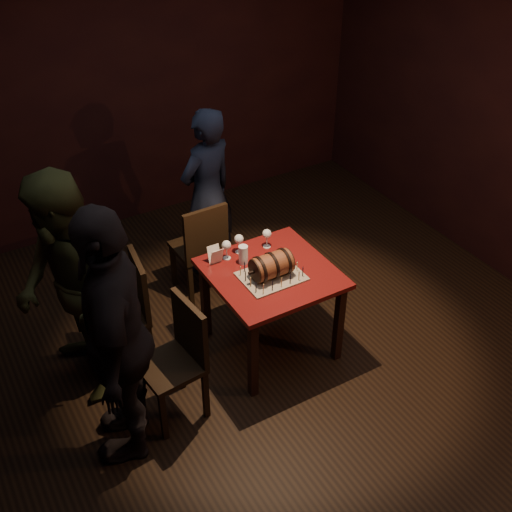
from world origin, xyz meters
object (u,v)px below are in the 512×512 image
chair_back (202,245)px  chair_left_front (179,354)px  wine_glass_left (226,246)px  person_back (207,194)px  pub_table (271,283)px  person_left_front (116,337)px  chair_left_rear (129,306)px  wine_glass_mid (239,240)px  person_left_rear (69,291)px  wine_glass_right (267,234)px  barrel_cake (272,265)px  pint_of_ale (243,255)px

chair_back → chair_left_front: (-0.72, -1.11, 0.00)m
wine_glass_left → person_back: person_back is taller
person_back → chair_back: bearing=37.3°
pub_table → person_left_front: 1.37m
chair_left_rear → person_left_front: size_ratio=0.50×
wine_glass_mid → person_back: 0.89m
wine_glass_left → chair_back: bearing=84.9°
wine_glass_left → chair_left_rear: bearing=171.7°
person_left_rear → pub_table: bearing=74.5°
wine_glass_right → person_left_front: 1.56m
barrel_cake → wine_glass_mid: (-0.05, 0.40, 0.01)m
pub_table → chair_left_rear: chair_left_rear is taller
barrel_cake → person_left_rear: (-1.37, 0.41, 0.03)m
chair_back → chair_left_front: same height
wine_glass_mid → chair_back: size_ratio=0.17×
chair_left_rear → person_back: size_ratio=0.59×
pint_of_ale → person_left_rear: size_ratio=0.09×
chair_left_front → person_left_front: size_ratio=0.50×
wine_glass_mid → person_left_rear: bearing=179.4°
wine_glass_left → chair_left_rear: (-0.78, 0.11, -0.35)m
chair_left_front → wine_glass_right: bearing=27.3°
wine_glass_left → chair_left_rear: 0.86m
chair_left_front → chair_left_rear: bearing=99.4°
person_left_rear → person_back: bearing=118.6°
pint_of_ale → chair_back: chair_back is taller
barrel_cake → person_left_front: person_left_front is taller
chair_back → person_left_rear: size_ratio=0.53×
barrel_cake → wine_glass_right: barrel_cake is taller
barrel_cake → person_back: size_ratio=0.22×
pub_table → chair_left_rear: (-0.99, 0.43, -0.12)m
chair_left_front → person_back: size_ratio=0.59×
wine_glass_right → pint_of_ale: bearing=-160.9°
barrel_cake → person_left_rear: 1.43m
barrel_cake → wine_glass_left: bearing=114.7°
chair_back → pub_table: bearing=-79.7°
pint_of_ale → person_back: size_ratio=0.09×
wine_glass_right → chair_back: bearing=116.8°
person_left_front → person_back: bearing=160.6°
pint_of_ale → chair_left_rear: chair_left_rear is taller
wine_glass_right → pint_of_ale: size_ratio=1.07×
wine_glass_left → chair_left_front: chair_left_front is taller
barrel_cake → wine_glass_right: size_ratio=2.16×
wine_glass_left → wine_glass_mid: (0.12, 0.03, -0.00)m
wine_glass_left → wine_glass_mid: 0.12m
barrel_cake → person_back: 1.28m
wine_glass_left → chair_left_rear: size_ratio=0.17×
wine_glass_mid → person_back: person_back is taller
wine_glass_left → person_back: 0.95m
pub_table → person_left_rear: size_ratio=0.51×
barrel_cake → wine_glass_mid: size_ratio=2.16×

